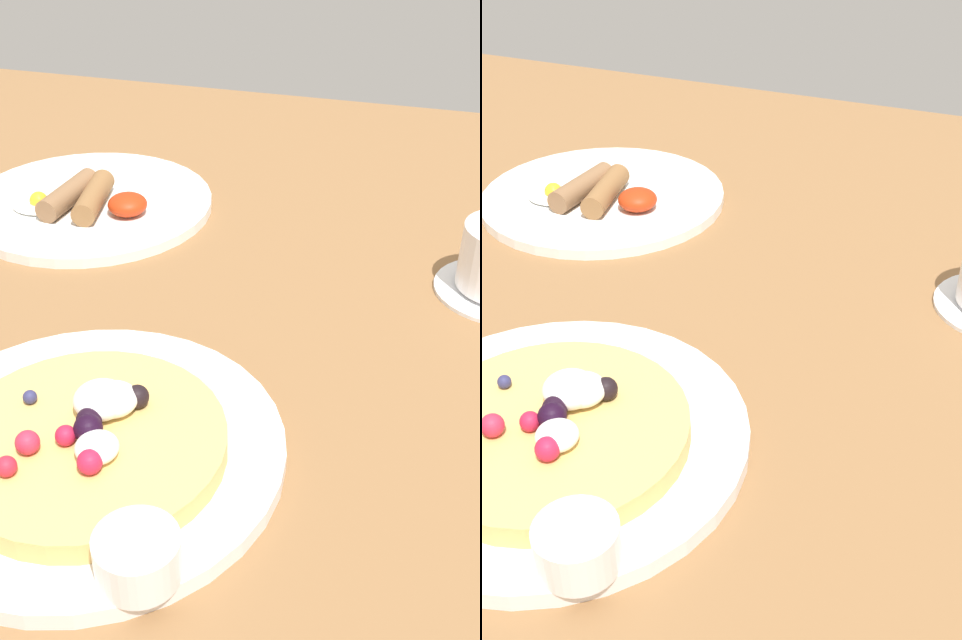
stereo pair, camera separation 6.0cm
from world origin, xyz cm
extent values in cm
cube|color=olive|center=(0.00, 0.00, -1.50)|extent=(158.56, 135.88, 3.00)
cylinder|color=white|center=(-3.94, -14.43, 0.66)|extent=(28.00, 28.00, 1.33)
cylinder|color=#E4B662|center=(-3.31, -15.32, 2.19)|extent=(19.18, 19.18, 1.72)
sphere|color=black|center=(-1.10, -11.59, 3.90)|extent=(1.70, 1.70, 1.70)
sphere|color=navy|center=(-8.54, -13.41, 3.56)|extent=(1.02, 1.02, 1.02)
sphere|color=black|center=(-3.21, -14.90, 3.94)|extent=(1.79, 1.79, 1.79)
sphere|color=black|center=(-2.85, -15.76, 4.04)|extent=(1.98, 1.98, 1.98)
sphere|color=#BF1D40|center=(-1.47, -18.45, 3.88)|extent=(1.67, 1.67, 1.67)
sphere|color=#C32844|center=(-6.15, -17.95, 3.87)|extent=(1.64, 1.64, 1.64)
sphere|color=red|center=(-6.43, -20.18, 3.73)|extent=(1.37, 1.37, 1.37)
sphere|color=#C01C3E|center=(-4.15, -16.53, 3.76)|extent=(1.42, 1.42, 1.42)
sphere|color=navy|center=(-3.31, -15.32, 3.55)|extent=(1.01, 1.01, 1.01)
ellipsoid|color=white|center=(-1.58, -17.14, 3.92)|extent=(2.90, 2.90, 1.74)
ellipsoid|color=white|center=(-2.47, -12.51, 4.08)|extent=(3.43, 3.43, 2.06)
ellipsoid|color=white|center=(-3.21, -12.94, 4.20)|extent=(3.85, 3.85, 2.31)
cylinder|color=white|center=(3.89, -23.69, 2.81)|extent=(5.11, 5.11, 2.96)
cylinder|color=#6B3307|center=(3.89, -23.69, 3.40)|extent=(4.19, 4.19, 0.36)
cylinder|color=white|center=(-21.31, 22.36, 0.57)|extent=(27.58, 27.58, 1.14)
cylinder|color=brown|center=(-19.72, 20.45, 2.42)|extent=(4.35, 9.74, 2.56)
cylinder|color=brown|center=(-22.66, 20.28, 2.42)|extent=(3.17, 9.57, 2.56)
ellipsoid|color=white|center=(-25.62, 18.92, 1.44)|extent=(6.12, 5.20, 0.60)
sphere|color=yellow|center=(-25.62, 18.92, 1.94)|extent=(2.00, 2.00, 2.00)
ellipsoid|color=#B72F10|center=(-15.55, 20.05, 2.31)|extent=(4.25, 4.25, 2.34)
camera|label=1|loc=(17.97, -50.71, 39.03)|focal=44.28mm
camera|label=2|loc=(23.59, -48.69, 39.03)|focal=44.28mm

